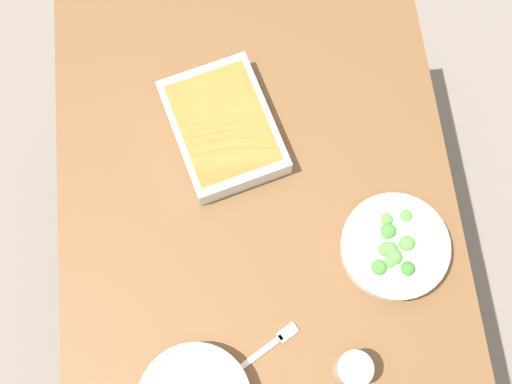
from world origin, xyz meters
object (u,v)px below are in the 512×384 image
(spoon_by_broccoli, at_px, (385,267))
(fork_on_table, at_px, (268,347))
(spoon_by_stew, at_px, (185,382))
(broccoli_bowl, at_px, (394,247))
(baking_dish, at_px, (223,127))
(drink_cup, at_px, (352,369))

(spoon_by_broccoli, distance_m, fork_on_table, 0.31)
(spoon_by_broccoli, bearing_deg, spoon_by_stew, -66.80)
(broccoli_bowl, relative_size, spoon_by_stew, 1.43)
(broccoli_bowl, relative_size, baking_dish, 0.68)
(spoon_by_stew, xyz_separation_m, fork_on_table, (-0.05, 0.18, -0.00))
(broccoli_bowl, xyz_separation_m, spoon_by_broccoli, (0.04, -0.02, -0.03))
(broccoli_bowl, bearing_deg, drink_cup, -28.25)
(spoon_by_broccoli, bearing_deg, fork_on_table, -62.70)
(broccoli_bowl, relative_size, drink_cup, 2.78)
(broccoli_bowl, bearing_deg, spoon_by_stew, -63.97)
(spoon_by_stew, relative_size, fork_on_table, 1.02)
(spoon_by_stew, height_order, spoon_by_broccoli, same)
(broccoli_bowl, height_order, drink_cup, drink_cup)
(spoon_by_broccoli, height_order, fork_on_table, spoon_by_broccoli)
(broccoli_bowl, distance_m, baking_dish, 0.47)
(broccoli_bowl, bearing_deg, spoon_by_broccoli, -29.12)
(drink_cup, height_order, spoon_by_broccoli, drink_cup)
(baking_dish, xyz_separation_m, fork_on_table, (0.50, 0.05, -0.03))
(drink_cup, distance_m, spoon_by_stew, 0.34)
(baking_dish, distance_m, fork_on_table, 0.50)
(broccoli_bowl, xyz_separation_m, fork_on_table, (0.18, -0.30, -0.03))
(fork_on_table, bearing_deg, broccoli_bowl, 121.20)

